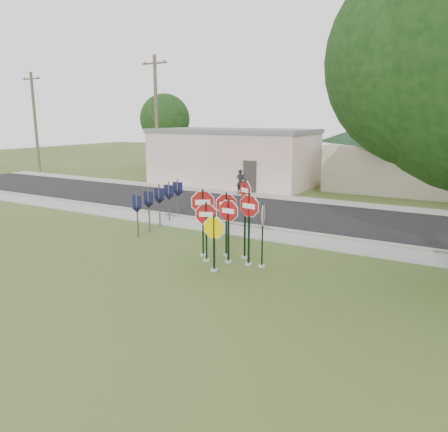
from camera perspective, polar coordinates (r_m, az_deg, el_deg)
The scene contains 20 objects.
ground at distance 14.26m, azimuth -2.44°, elevation -7.81°, with size 120.00×120.00×0.00m, color #3B5720.
sidewalk_near at distance 18.89m, azimuth 6.57°, elevation -2.62°, with size 60.00×1.60×0.06m, color gray.
road at distance 22.98m, azimuth 11.09°, elevation -0.05°, with size 60.00×7.00×0.04m, color black.
sidewalk_far at distance 27.00m, azimuth 14.11°, elevation 1.71°, with size 60.00×1.60×0.06m, color gray.
curb at distance 19.77m, azimuth 7.74°, elevation -1.84°, with size 60.00×0.20×0.14m, color gray.
stop_sign_center at distance 15.09m, azimuth 0.58°, elevation -0.83°, with size 1.05×0.24×2.40m.
stop_sign_yellow at distance 14.33m, azimuth -1.31°, elevation -2.78°, with size 1.03×0.24×2.01m.
stop_sign_left at distance 15.29m, azimuth -2.33°, elevation -1.07°, with size 0.98×0.45×2.25m.
stop_sign_right at distance 14.82m, azimuth 3.29°, elevation -0.41°, with size 1.06×0.24×2.63m.
stop_sign_back_right at distance 15.50m, azimuth 2.77°, elevation 1.02°, with size 0.84×0.51×3.00m.
stop_sign_back_left at distance 15.83m, azimuth 0.29°, elevation 0.08°, with size 0.87×0.64×2.49m.
stop_sign_far_right at distance 14.70m, azimuth 5.06°, elevation -1.49°, with size 0.30×0.95×2.33m.
stop_sign_far_left at distance 15.82m, azimuth -2.78°, elevation 0.46°, with size 0.97×0.69×2.61m.
route_sign_row at distance 20.52m, azimuth -8.44°, elevation 1.97°, with size 1.43×4.63×2.00m.
building_stucco at distance 33.55m, azimuth 1.13°, elevation 7.82°, with size 12.20×6.20×4.20m.
building_house at distance 33.67m, azimuth 21.52°, elevation 9.53°, with size 11.60×11.60×6.20m.
utility_pole_near at distance 33.90m, azimuth -8.82°, elevation 12.50°, with size 2.20×0.26×9.50m.
utility_pole_far at distance 44.04m, azimuth -23.44°, elevation 11.30°, with size 2.20×0.26×9.00m.
bg_tree_left at distance 44.53m, azimuth -7.72°, elevation 12.42°, with size 4.90×4.90×7.35m.
pedestrian at distance 28.91m, azimuth 2.16°, elevation 4.50°, with size 0.60×0.39×1.64m, color black.
Camera 1 is at (7.22, -11.24, 4.99)m, focal length 35.00 mm.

